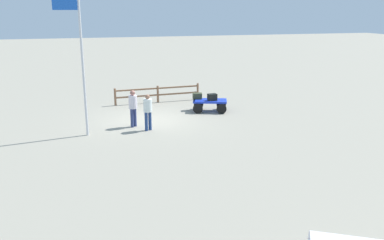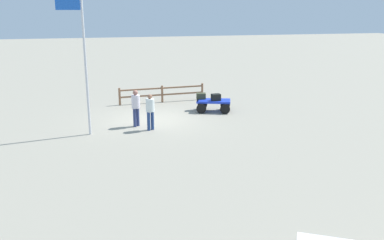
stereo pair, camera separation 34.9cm
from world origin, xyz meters
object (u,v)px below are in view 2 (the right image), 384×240
(worker_trailing, at_px, (136,105))
(luggage_cart, at_px, (213,103))
(worker_lead, at_px, (150,109))
(suitcase_dark, at_px, (201,96))
(flagpole, at_px, (82,54))
(suitcase_olive, at_px, (216,97))

(worker_trailing, bearing_deg, luggage_cart, -156.86)
(worker_lead, distance_m, worker_trailing, 0.92)
(suitcase_dark, bearing_deg, flagpole, 27.09)
(luggage_cart, xyz_separation_m, suitcase_olive, (-0.10, 0.14, 0.35))
(suitcase_olive, relative_size, suitcase_dark, 0.84)
(luggage_cart, relative_size, worker_trailing, 1.18)
(luggage_cart, xyz_separation_m, worker_trailing, (4.22, 1.81, 0.58))
(worker_trailing, bearing_deg, worker_lead, 125.93)
(suitcase_dark, relative_size, worker_trailing, 0.33)
(suitcase_dark, bearing_deg, luggage_cart, 138.81)
(luggage_cart, bearing_deg, suitcase_dark, -41.19)
(suitcase_olive, bearing_deg, luggage_cart, -55.87)
(worker_trailing, bearing_deg, suitcase_dark, -148.46)
(worker_lead, bearing_deg, luggage_cart, -145.32)
(luggage_cart, height_order, suitcase_olive, suitcase_olive)
(luggage_cart, relative_size, worker_lead, 1.23)
(suitcase_olive, xyz_separation_m, worker_lead, (3.78, 2.41, 0.18))
(worker_lead, bearing_deg, flagpole, -0.19)
(luggage_cart, xyz_separation_m, flagpole, (6.40, 2.54, 2.97))
(worker_lead, xyz_separation_m, worker_trailing, (0.54, -0.74, 0.04))
(luggage_cart, relative_size, suitcase_dark, 3.56)
(suitcase_dark, relative_size, flagpole, 0.10)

